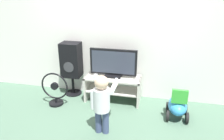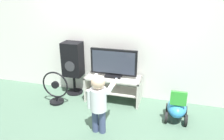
{
  "view_description": "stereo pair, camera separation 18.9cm",
  "coord_description": "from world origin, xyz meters",
  "px_view_note": "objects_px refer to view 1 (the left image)",
  "views": [
    {
      "loc": [
        0.78,
        -3.3,
        1.98
      ],
      "look_at": [
        0.0,
        0.13,
        0.63
      ],
      "focal_mm": 35.0,
      "sensor_mm": 36.0,
      "label": 1
    },
    {
      "loc": [
        0.96,
        -3.26,
        1.98
      ],
      "look_at": [
        0.0,
        0.13,
        0.63
      ],
      "focal_mm": 35.0,
      "sensor_mm": 36.0,
      "label": 2
    }
  ],
  "objects_px": {
    "television": "(113,63)",
    "remote_secondary": "(116,78)",
    "child": "(102,100)",
    "game_console": "(95,76)",
    "remote_primary": "(125,81)",
    "floor_fan": "(55,91)",
    "ride_on_toy": "(178,106)",
    "speaker_tower": "(71,61)"
  },
  "relations": [
    {
      "from": "television",
      "to": "remote_secondary",
      "type": "bearing_deg",
      "value": -52.27
    },
    {
      "from": "child",
      "to": "game_console",
      "type": "bearing_deg",
      "value": 112.52
    },
    {
      "from": "remote_primary",
      "to": "floor_fan",
      "type": "height_order",
      "value": "floor_fan"
    },
    {
      "from": "game_console",
      "to": "floor_fan",
      "type": "xyz_separation_m",
      "value": [
        -0.65,
        -0.31,
        -0.22
      ]
    },
    {
      "from": "television",
      "to": "remote_primary",
      "type": "distance_m",
      "value": 0.37
    },
    {
      "from": "television",
      "to": "game_console",
      "type": "distance_m",
      "value": 0.4
    },
    {
      "from": "remote_secondary",
      "to": "ride_on_toy",
      "type": "xyz_separation_m",
      "value": [
        1.05,
        -0.25,
        -0.27
      ]
    },
    {
      "from": "television",
      "to": "ride_on_toy",
      "type": "bearing_deg",
      "value": -16.92
    },
    {
      "from": "remote_primary",
      "to": "television",
      "type": "bearing_deg",
      "value": 146.86
    },
    {
      "from": "game_console",
      "to": "remote_secondary",
      "type": "relative_size",
      "value": 1.35
    },
    {
      "from": "remote_secondary",
      "to": "ride_on_toy",
      "type": "bearing_deg",
      "value": -13.15
    },
    {
      "from": "remote_primary",
      "to": "ride_on_toy",
      "type": "height_order",
      "value": "ride_on_toy"
    },
    {
      "from": "remote_primary",
      "to": "child",
      "type": "distance_m",
      "value": 0.83
    },
    {
      "from": "game_console",
      "to": "speaker_tower",
      "type": "xyz_separation_m",
      "value": [
        -0.51,
        0.16,
        0.19
      ]
    },
    {
      "from": "child",
      "to": "ride_on_toy",
      "type": "height_order",
      "value": "child"
    },
    {
      "from": "game_console",
      "to": "speaker_tower",
      "type": "bearing_deg",
      "value": 162.93
    },
    {
      "from": "television",
      "to": "remote_primary",
      "type": "relative_size",
      "value": 6.52
    },
    {
      "from": "floor_fan",
      "to": "ride_on_toy",
      "type": "xyz_separation_m",
      "value": [
        2.09,
        0.04,
        -0.06
      ]
    },
    {
      "from": "game_console",
      "to": "child",
      "type": "relative_size",
      "value": 0.2
    },
    {
      "from": "ride_on_toy",
      "to": "game_console",
      "type": "bearing_deg",
      "value": 169.6
    },
    {
      "from": "game_console",
      "to": "speaker_tower",
      "type": "relative_size",
      "value": 0.18
    },
    {
      "from": "television",
      "to": "ride_on_toy",
      "type": "height_order",
      "value": "television"
    },
    {
      "from": "television",
      "to": "speaker_tower",
      "type": "xyz_separation_m",
      "value": [
        -0.82,
        0.08,
        -0.05
      ]
    },
    {
      "from": "remote_secondary",
      "to": "television",
      "type": "bearing_deg",
      "value": 127.73
    },
    {
      "from": "game_console",
      "to": "remote_primary",
      "type": "distance_m",
      "value": 0.56
    },
    {
      "from": "television",
      "to": "floor_fan",
      "type": "xyz_separation_m",
      "value": [
        -0.97,
        -0.39,
        -0.45
      ]
    },
    {
      "from": "speaker_tower",
      "to": "floor_fan",
      "type": "height_order",
      "value": "speaker_tower"
    },
    {
      "from": "speaker_tower",
      "to": "ride_on_toy",
      "type": "relative_size",
      "value": 1.86
    },
    {
      "from": "remote_secondary",
      "to": "speaker_tower",
      "type": "xyz_separation_m",
      "value": [
        -0.9,
        0.18,
        0.19
      ]
    },
    {
      "from": "remote_primary",
      "to": "game_console",
      "type": "bearing_deg",
      "value": 171.98
    },
    {
      "from": "speaker_tower",
      "to": "floor_fan",
      "type": "xyz_separation_m",
      "value": [
        -0.14,
        -0.46,
        -0.4
      ]
    },
    {
      "from": "child",
      "to": "speaker_tower",
      "type": "height_order",
      "value": "speaker_tower"
    },
    {
      "from": "television",
      "to": "remote_secondary",
      "type": "height_order",
      "value": "television"
    },
    {
      "from": "television",
      "to": "child",
      "type": "height_order",
      "value": "television"
    },
    {
      "from": "game_console",
      "to": "remote_secondary",
      "type": "height_order",
      "value": "game_console"
    },
    {
      "from": "speaker_tower",
      "to": "ride_on_toy",
      "type": "xyz_separation_m",
      "value": [
        1.95,
        -0.42,
        -0.46
      ]
    },
    {
      "from": "remote_secondary",
      "to": "floor_fan",
      "type": "bearing_deg",
      "value": -164.51
    },
    {
      "from": "ride_on_toy",
      "to": "speaker_tower",
      "type": "bearing_deg",
      "value": 167.82
    },
    {
      "from": "game_console",
      "to": "ride_on_toy",
      "type": "xyz_separation_m",
      "value": [
        1.44,
        -0.26,
        -0.28
      ]
    },
    {
      "from": "speaker_tower",
      "to": "child",
      "type": "bearing_deg",
      "value": -49.97
    },
    {
      "from": "child",
      "to": "floor_fan",
      "type": "relative_size",
      "value": 1.46
    },
    {
      "from": "child",
      "to": "speaker_tower",
      "type": "distance_m",
      "value": 1.38
    }
  ]
}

